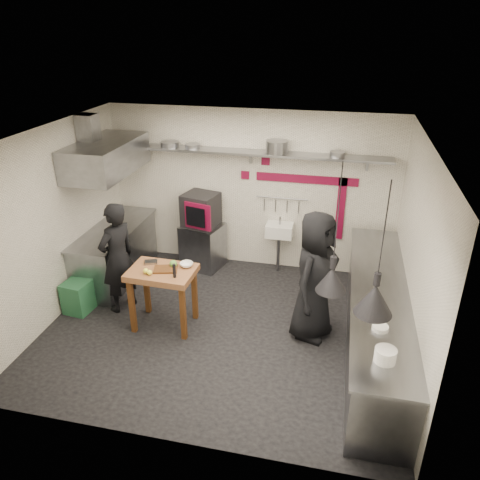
% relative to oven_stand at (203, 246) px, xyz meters
% --- Properties ---
extents(floor, '(5.00, 5.00, 0.00)m').
position_rel_oven_stand_xyz_m(floor, '(0.80, -1.78, -0.40)').
color(floor, black).
rests_on(floor, ground).
extents(ceiling, '(5.00, 5.00, 0.00)m').
position_rel_oven_stand_xyz_m(ceiling, '(0.80, -1.78, 2.40)').
color(ceiling, silver).
rests_on(ceiling, floor).
extents(wall_back, '(5.00, 0.04, 2.80)m').
position_rel_oven_stand_xyz_m(wall_back, '(0.80, 0.32, 1.00)').
color(wall_back, silver).
rests_on(wall_back, floor).
extents(wall_front, '(5.00, 0.04, 2.80)m').
position_rel_oven_stand_xyz_m(wall_front, '(0.80, -3.88, 1.00)').
color(wall_front, silver).
rests_on(wall_front, floor).
extents(wall_left, '(0.04, 4.20, 2.80)m').
position_rel_oven_stand_xyz_m(wall_left, '(-1.70, -1.78, 1.00)').
color(wall_left, silver).
rests_on(wall_left, floor).
extents(wall_right, '(0.04, 4.20, 2.80)m').
position_rel_oven_stand_xyz_m(wall_right, '(3.30, -1.78, 1.00)').
color(wall_right, silver).
rests_on(wall_right, floor).
extents(red_band_horiz, '(1.70, 0.02, 0.14)m').
position_rel_oven_stand_xyz_m(red_band_horiz, '(1.75, 0.30, 1.28)').
color(red_band_horiz, maroon).
rests_on(red_band_horiz, wall_back).
extents(red_band_vert, '(0.14, 0.02, 1.10)m').
position_rel_oven_stand_xyz_m(red_band_vert, '(2.35, 0.30, 0.80)').
color(red_band_vert, maroon).
rests_on(red_band_vert, wall_back).
extents(red_tile_a, '(0.14, 0.02, 0.14)m').
position_rel_oven_stand_xyz_m(red_tile_a, '(1.05, 0.30, 1.55)').
color(red_tile_a, maroon).
rests_on(red_tile_a, wall_back).
extents(red_tile_b, '(0.14, 0.02, 0.14)m').
position_rel_oven_stand_xyz_m(red_tile_b, '(0.70, 0.30, 1.28)').
color(red_tile_b, maroon).
rests_on(red_tile_b, wall_back).
extents(back_shelf, '(4.60, 0.34, 0.04)m').
position_rel_oven_stand_xyz_m(back_shelf, '(0.80, 0.14, 1.72)').
color(back_shelf, slate).
rests_on(back_shelf, wall_back).
extents(shelf_bracket_left, '(0.04, 0.06, 0.24)m').
position_rel_oven_stand_xyz_m(shelf_bracket_left, '(-1.10, 0.29, 1.62)').
color(shelf_bracket_left, slate).
rests_on(shelf_bracket_left, wall_back).
extents(shelf_bracket_mid, '(0.04, 0.06, 0.24)m').
position_rel_oven_stand_xyz_m(shelf_bracket_mid, '(0.80, 0.29, 1.62)').
color(shelf_bracket_mid, slate).
rests_on(shelf_bracket_mid, wall_back).
extents(shelf_bracket_right, '(0.04, 0.06, 0.24)m').
position_rel_oven_stand_xyz_m(shelf_bracket_right, '(2.70, 0.29, 1.62)').
color(shelf_bracket_right, slate).
rests_on(shelf_bracket_right, wall_back).
extents(pan_far_left, '(0.41, 0.41, 0.09)m').
position_rel_oven_stand_xyz_m(pan_far_left, '(-0.57, 0.14, 1.79)').
color(pan_far_left, slate).
rests_on(pan_far_left, back_shelf).
extents(pan_mid_left, '(0.27, 0.27, 0.07)m').
position_rel_oven_stand_xyz_m(pan_mid_left, '(-0.16, 0.14, 1.78)').
color(pan_mid_left, slate).
rests_on(pan_mid_left, back_shelf).
extents(stock_pot, '(0.40, 0.40, 0.20)m').
position_rel_oven_stand_xyz_m(stock_pot, '(1.26, 0.14, 1.84)').
color(stock_pot, slate).
rests_on(stock_pot, back_shelf).
extents(pan_right, '(0.28, 0.28, 0.08)m').
position_rel_oven_stand_xyz_m(pan_right, '(2.22, 0.14, 1.78)').
color(pan_right, slate).
rests_on(pan_right, back_shelf).
extents(oven_stand, '(0.79, 0.75, 0.80)m').
position_rel_oven_stand_xyz_m(oven_stand, '(0.00, 0.00, 0.00)').
color(oven_stand, slate).
rests_on(oven_stand, floor).
extents(combi_oven, '(0.67, 0.64, 0.58)m').
position_rel_oven_stand_xyz_m(combi_oven, '(-0.02, 0.02, 0.69)').
color(combi_oven, black).
rests_on(combi_oven, oven_stand).
extents(oven_door, '(0.49, 0.15, 0.46)m').
position_rel_oven_stand_xyz_m(oven_door, '(0.02, -0.29, 0.69)').
color(oven_door, maroon).
rests_on(oven_door, combi_oven).
extents(oven_glass, '(0.35, 0.10, 0.34)m').
position_rel_oven_stand_xyz_m(oven_glass, '(-0.01, -0.33, 0.69)').
color(oven_glass, black).
rests_on(oven_glass, oven_door).
extents(hand_sink, '(0.46, 0.34, 0.22)m').
position_rel_oven_stand_xyz_m(hand_sink, '(1.35, 0.14, 0.38)').
color(hand_sink, silver).
rests_on(hand_sink, wall_back).
extents(sink_tap, '(0.03, 0.03, 0.14)m').
position_rel_oven_stand_xyz_m(sink_tap, '(1.35, 0.14, 0.56)').
color(sink_tap, slate).
rests_on(sink_tap, hand_sink).
extents(sink_drain, '(0.06, 0.06, 0.66)m').
position_rel_oven_stand_xyz_m(sink_drain, '(1.35, 0.10, -0.06)').
color(sink_drain, slate).
rests_on(sink_drain, floor).
extents(utensil_rail, '(0.90, 0.02, 0.02)m').
position_rel_oven_stand_xyz_m(utensil_rail, '(1.35, 0.28, 0.92)').
color(utensil_rail, slate).
rests_on(utensil_rail, wall_back).
extents(counter_right, '(0.70, 3.80, 0.90)m').
position_rel_oven_stand_xyz_m(counter_right, '(2.95, -1.78, 0.05)').
color(counter_right, slate).
rests_on(counter_right, floor).
extents(counter_right_top, '(0.76, 3.90, 0.03)m').
position_rel_oven_stand_xyz_m(counter_right_top, '(2.95, -1.78, 0.52)').
color(counter_right_top, slate).
rests_on(counter_right_top, counter_right).
extents(plate_stack, '(0.29, 0.29, 0.15)m').
position_rel_oven_stand_xyz_m(plate_stack, '(2.92, -3.21, 0.61)').
color(plate_stack, silver).
rests_on(plate_stack, counter_right_top).
extents(small_bowl_right, '(0.24, 0.24, 0.05)m').
position_rel_oven_stand_xyz_m(small_bowl_right, '(2.90, -2.66, 0.56)').
color(small_bowl_right, silver).
rests_on(small_bowl_right, counter_right_top).
extents(counter_left, '(0.70, 1.90, 0.90)m').
position_rel_oven_stand_xyz_m(counter_left, '(-1.35, -0.73, 0.05)').
color(counter_left, slate).
rests_on(counter_left, floor).
extents(counter_left_top, '(0.76, 2.00, 0.03)m').
position_rel_oven_stand_xyz_m(counter_left_top, '(-1.35, -0.73, 0.52)').
color(counter_left_top, slate).
rests_on(counter_left_top, counter_left).
extents(extractor_hood, '(0.78, 1.60, 0.50)m').
position_rel_oven_stand_xyz_m(extractor_hood, '(-1.30, -0.73, 1.75)').
color(extractor_hood, slate).
rests_on(extractor_hood, ceiling).
extents(hood_duct, '(0.28, 0.28, 0.50)m').
position_rel_oven_stand_xyz_m(hood_duct, '(-1.55, -0.73, 2.15)').
color(hood_duct, slate).
rests_on(hood_duct, ceiling).
extents(green_bin, '(0.41, 0.41, 0.50)m').
position_rel_oven_stand_xyz_m(green_bin, '(-1.45, -1.84, -0.15)').
color(green_bin, '#245E39').
rests_on(green_bin, floor).
extents(prep_table, '(0.94, 0.67, 0.92)m').
position_rel_oven_stand_xyz_m(prep_table, '(-0.02, -1.88, 0.06)').
color(prep_table, '#915E38').
rests_on(prep_table, floor).
extents(cutting_board, '(0.37, 0.31, 0.02)m').
position_rel_oven_stand_xyz_m(cutting_board, '(0.04, -1.87, 0.53)').
color(cutting_board, '#4F2C12').
rests_on(cutting_board, prep_table).
extents(pepper_mill, '(0.05, 0.05, 0.20)m').
position_rel_oven_stand_xyz_m(pepper_mill, '(0.23, -2.04, 0.62)').
color(pepper_mill, black).
rests_on(pepper_mill, prep_table).
extents(lemon_a, '(0.08, 0.08, 0.08)m').
position_rel_oven_stand_xyz_m(lemon_a, '(-0.19, -2.03, 0.56)').
color(lemon_a, '#EDEA40').
rests_on(lemon_a, prep_table).
extents(lemon_b, '(0.08, 0.08, 0.07)m').
position_rel_oven_stand_xyz_m(lemon_b, '(-0.13, -2.05, 0.56)').
color(lemon_b, '#EDEA40').
rests_on(lemon_b, prep_table).
extents(veg_ball, '(0.13, 0.13, 0.11)m').
position_rel_oven_stand_xyz_m(veg_ball, '(0.11, -1.76, 0.57)').
color(veg_ball, '#579435').
rests_on(veg_ball, prep_table).
extents(steel_tray, '(0.21, 0.18, 0.03)m').
position_rel_oven_stand_xyz_m(steel_tray, '(-0.24, -1.72, 0.54)').
color(steel_tray, slate).
rests_on(steel_tray, prep_table).
extents(bowl, '(0.21, 0.21, 0.06)m').
position_rel_oven_stand_xyz_m(bowl, '(0.29, -1.71, 0.55)').
color(bowl, silver).
rests_on(bowl, prep_table).
extents(heat_lamp_near, '(0.42, 0.42, 1.52)m').
position_rel_oven_stand_xyz_m(heat_lamp_near, '(2.32, -2.52, 1.64)').
color(heat_lamp_near, black).
rests_on(heat_lamp_near, ceiling).
extents(heat_lamp_far, '(0.47, 0.47, 1.43)m').
position_rel_oven_stand_xyz_m(heat_lamp_far, '(2.76, -3.02, 1.69)').
color(heat_lamp_far, black).
rests_on(heat_lamp_far, ceiling).
extents(chef_left, '(0.64, 0.75, 1.74)m').
position_rel_oven_stand_xyz_m(chef_left, '(-0.83, -1.59, 0.47)').
color(chef_left, black).
rests_on(chef_left, floor).
extents(chef_right, '(0.88, 1.06, 1.87)m').
position_rel_oven_stand_xyz_m(chef_right, '(2.09, -1.62, 0.53)').
color(chef_right, black).
rests_on(chef_right, floor).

